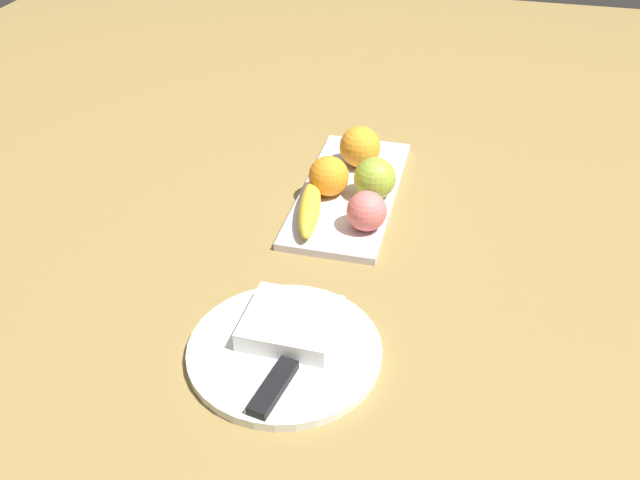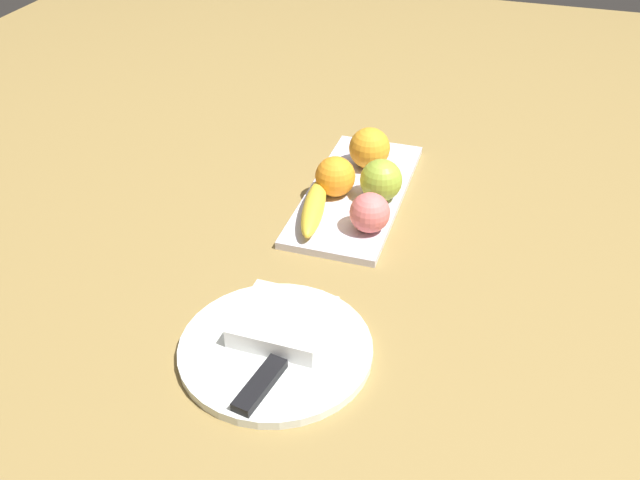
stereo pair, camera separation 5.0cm
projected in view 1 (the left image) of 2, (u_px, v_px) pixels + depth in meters
The scene contains 10 objects.
ground_plane at pixel (349, 195), 1.19m from camera, with size 2.40×2.40×0.00m, color olive.
fruit_tray at pixel (348, 193), 1.18m from camera, with size 0.37×0.16×0.01m, color silver.
apple at pixel (375, 178), 1.14m from camera, with size 0.07×0.07×0.07m, color #94AF35.
banana at pixel (310, 208), 1.10m from camera, with size 0.16×0.03×0.03m, color yellow.
orange_near_apple at pixel (359, 147), 1.22m from camera, with size 0.07×0.07×0.07m, color orange.
orange_near_banana at pixel (329, 176), 1.15m from camera, with size 0.07×0.07×0.07m, color orange.
peach at pixel (367, 211), 1.07m from camera, with size 0.06×0.06×0.06m, color #E36C69.
dinner_plate at pixel (283, 350), 0.87m from camera, with size 0.25×0.25×0.01m, color white.
folded_napkin at pixel (289, 323), 0.89m from camera, with size 0.11×0.12×0.03m, color white.
knife at pixel (279, 379), 0.82m from camera, with size 0.18×0.05×0.01m.
Camera 1 is at (-0.99, -0.20, 0.63)m, focal length 39.01 mm.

